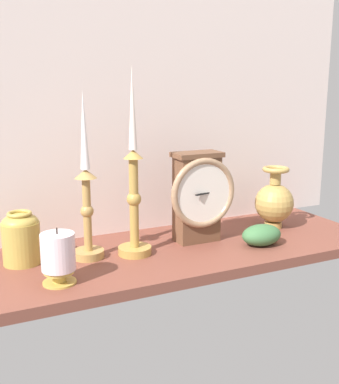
# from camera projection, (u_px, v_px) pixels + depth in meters

# --- Properties ---
(ground_plane) EXTENTS (1.00, 0.36, 0.02)m
(ground_plane) POSITION_uv_depth(u_px,v_px,m) (181.00, 251.00, 1.17)
(ground_plane) COLOR brown
(back_wall) EXTENTS (1.20, 0.02, 0.65)m
(back_wall) POSITION_uv_depth(u_px,v_px,m) (150.00, 109.00, 1.25)
(back_wall) COLOR beige
(back_wall) RESTS_ON ground_plane
(mantel_clock) EXTENTS (0.17, 0.08, 0.23)m
(mantel_clock) POSITION_uv_depth(u_px,v_px,m) (198.00, 196.00, 1.18)
(mantel_clock) COLOR brown
(mantel_clock) RESTS_ON ground_plane
(candlestick_tall_left) EXTENTS (0.08, 0.08, 0.43)m
(candlestick_tall_left) POSITION_uv_depth(u_px,v_px,m) (134.00, 195.00, 1.08)
(candlestick_tall_left) COLOR #B18840
(candlestick_tall_left) RESTS_ON ground_plane
(candlestick_tall_center) EXTENTS (0.07, 0.07, 0.38)m
(candlestick_tall_center) POSITION_uv_depth(u_px,v_px,m) (87.00, 199.00, 1.06)
(candlestick_tall_center) COLOR #AE8648
(candlestick_tall_center) RESTS_ON ground_plane
(brass_vase_bulbous) EXTENTS (0.11, 0.11, 0.17)m
(brass_vase_bulbous) POSITION_uv_depth(u_px,v_px,m) (274.00, 201.00, 1.31)
(brass_vase_bulbous) COLOR #B08D49
(brass_vase_bulbous) RESTS_ON ground_plane
(brass_vase_jar) EXTENTS (0.08, 0.08, 0.12)m
(brass_vase_jar) POSITION_uv_depth(u_px,v_px,m) (21.00, 237.00, 1.04)
(brass_vase_jar) COLOR #B39743
(brass_vase_jar) RESTS_ON ground_plane
(pillar_candle_front) EXTENTS (0.07, 0.07, 0.12)m
(pillar_candle_front) POSITION_uv_depth(u_px,v_px,m) (58.00, 256.00, 0.94)
(pillar_candle_front) COLOR gold
(pillar_candle_front) RESTS_ON ground_plane
(ivy_sprig) EXTENTS (0.10, 0.07, 0.05)m
(ivy_sprig) POSITION_uv_depth(u_px,v_px,m) (262.00, 235.00, 1.17)
(ivy_sprig) COLOR #3B6B3D
(ivy_sprig) RESTS_ON ground_plane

